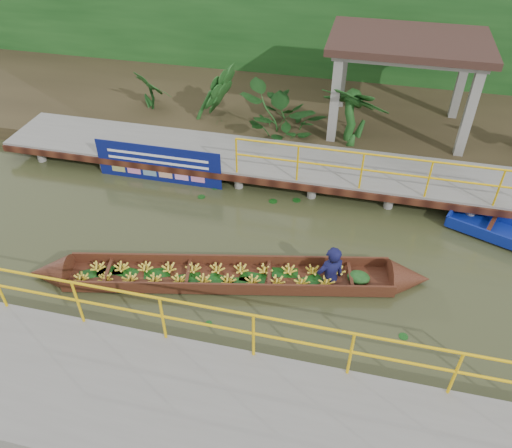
# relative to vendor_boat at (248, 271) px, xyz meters

# --- Properties ---
(ground) EXTENTS (80.00, 80.00, 0.00)m
(ground) POSITION_rel_vendor_boat_xyz_m (-0.12, 0.72, -0.28)
(ground) COLOR #2A3118
(ground) RESTS_ON ground
(land_strip) EXTENTS (30.00, 8.00, 0.45)m
(land_strip) POSITION_rel_vendor_boat_xyz_m (-0.12, 8.22, -0.05)
(land_strip) COLOR #2E2617
(land_strip) RESTS_ON ground
(far_dock) EXTENTS (16.00, 2.06, 1.66)m
(far_dock) POSITION_rel_vendor_boat_xyz_m (-0.10, 4.15, 0.20)
(far_dock) COLOR slate
(far_dock) RESTS_ON ground
(near_dock) EXTENTS (18.00, 2.40, 1.73)m
(near_dock) POSITION_rel_vendor_boat_xyz_m (0.88, -3.48, 0.03)
(near_dock) COLOR slate
(near_dock) RESTS_ON ground
(pavilion) EXTENTS (4.40, 3.00, 3.00)m
(pavilion) POSITION_rel_vendor_boat_xyz_m (2.88, 7.02, 2.54)
(pavilion) COLOR slate
(pavilion) RESTS_ON ground
(foliage_backdrop) EXTENTS (30.00, 0.80, 4.00)m
(foliage_backdrop) POSITION_rel_vendor_boat_xyz_m (-0.12, 10.72, 1.72)
(foliage_backdrop) COLOR #144015
(foliage_backdrop) RESTS_ON ground
(vendor_boat) EXTENTS (8.66, 2.63, 2.15)m
(vendor_boat) POSITION_rel_vendor_boat_xyz_m (0.00, 0.00, 0.00)
(vendor_boat) COLOR #3D1910
(vendor_boat) RESTS_ON ground
(blue_banner) EXTENTS (3.55, 0.04, 1.11)m
(blue_banner) POSITION_rel_vendor_boat_xyz_m (-3.31, 3.20, 0.28)
(blue_banner) COLOR #0B135A
(blue_banner) RESTS_ON ground
(tropical_plants) EXTENTS (14.29, 1.29, 1.61)m
(tropical_plants) POSITION_rel_vendor_boat_xyz_m (1.42, 6.02, 0.98)
(tropical_plants) COLOR #144015
(tropical_plants) RESTS_ON ground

